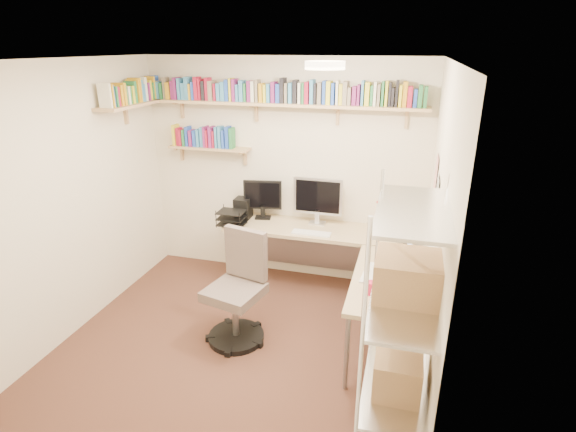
# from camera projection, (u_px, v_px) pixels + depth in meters

# --- Properties ---
(ground) EXTENTS (3.20, 3.20, 0.00)m
(ground) POSITION_uv_depth(u_px,v_px,m) (239.00, 343.00, 4.19)
(ground) COLOR #4D2B21
(ground) RESTS_ON ground
(room_shell) EXTENTS (3.24, 3.04, 2.52)m
(room_shell) POSITION_uv_depth(u_px,v_px,m) (233.00, 184.00, 3.63)
(room_shell) COLOR beige
(room_shell) RESTS_ON ground
(wall_shelves) EXTENTS (3.12, 1.09, 0.80)m
(wall_shelves) POSITION_uv_depth(u_px,v_px,m) (240.00, 103.00, 4.73)
(wall_shelves) COLOR tan
(wall_shelves) RESTS_ON ground
(corner_desk) EXTENTS (2.19, 1.89, 1.26)m
(corner_desk) POSITION_uv_depth(u_px,v_px,m) (317.00, 238.00, 4.68)
(corner_desk) COLOR tan
(corner_desk) RESTS_ON ground
(office_chair) EXTENTS (0.56, 0.58, 1.05)m
(office_chair) POSITION_uv_depth(u_px,v_px,m) (238.00, 295.00, 4.14)
(office_chair) COLOR black
(office_chair) RESTS_ON ground
(wire_rack) EXTENTS (0.41, 0.83, 1.91)m
(wire_rack) POSITION_uv_depth(u_px,v_px,m) (402.00, 328.00, 2.57)
(wire_rack) COLOR silver
(wire_rack) RESTS_ON ground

